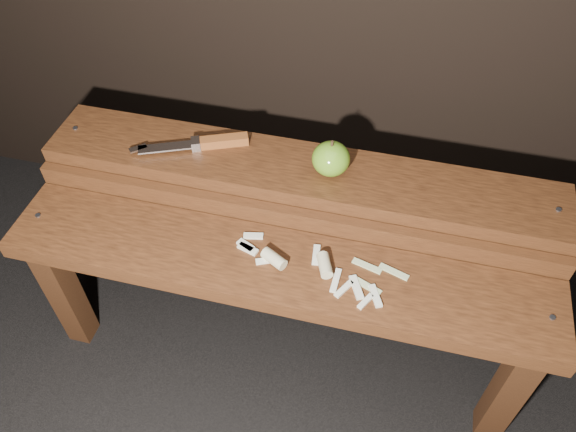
% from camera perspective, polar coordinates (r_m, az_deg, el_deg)
% --- Properties ---
extents(ground, '(60.00, 60.00, 0.00)m').
position_cam_1_polar(ground, '(1.57, -0.54, -12.72)').
color(ground, black).
extents(bench_front_tier, '(1.20, 0.20, 0.42)m').
position_cam_1_polar(bench_front_tier, '(1.24, -1.36, -7.05)').
color(bench_front_tier, '#351C0D').
rests_on(bench_front_tier, ground).
extents(bench_rear_tier, '(1.20, 0.21, 0.50)m').
position_cam_1_polar(bench_rear_tier, '(1.33, 1.10, 2.23)').
color(bench_rear_tier, '#351C0D').
rests_on(bench_rear_tier, ground).
extents(apple, '(0.08, 0.08, 0.09)m').
position_cam_1_polar(apple, '(1.24, 4.39, 5.82)').
color(apple, '#61941E').
rests_on(apple, bench_rear_tier).
extents(knife, '(0.26, 0.13, 0.02)m').
position_cam_1_polar(knife, '(1.33, -8.03, 7.39)').
color(knife, brown).
rests_on(knife, bench_rear_tier).
extents(apple_scraps, '(0.38, 0.14, 0.03)m').
position_cam_1_polar(apple_scraps, '(1.18, 2.15, -5.01)').
color(apple_scraps, beige).
rests_on(apple_scraps, bench_front_tier).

